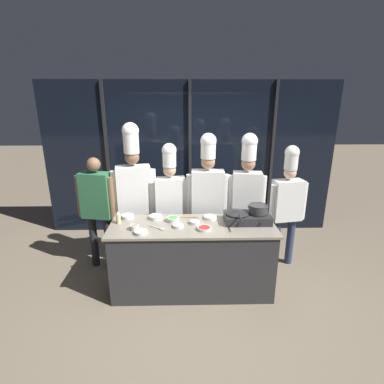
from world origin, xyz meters
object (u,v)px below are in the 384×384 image
Objects in this scene: chef_line at (208,193)px; chef_apprentice at (287,200)px; prep_bowl_garlic at (128,216)px; prep_bowl_scallions at (173,219)px; squeeze_bottle_oil at (118,218)px; prep_bowl_chicken at (210,217)px; prep_bowl_noodles at (141,232)px; serving_spoon_solid at (193,217)px; portable_stove at (247,218)px; prep_bowl_rice at (178,226)px; serving_spoon_slotted at (160,228)px; chef_pastry at (247,192)px; prep_bowl_bean_sprouts at (156,217)px; chef_head at (134,188)px; prep_bowl_onion at (195,222)px; frying_pan at (237,212)px; stock_pot at (258,209)px; person_guest at (97,203)px; chef_sous at (170,199)px; prep_bowl_mushrooms at (134,227)px; prep_bowl_bell_pepper at (204,228)px.

chef_line is 1.09× the size of chef_apprentice.
prep_bowl_garlic is 1.04× the size of prep_bowl_scallions.
squeeze_bottle_oil is 1.17m from prep_bowl_chicken.
prep_bowl_noodles is 2.13m from chef_apprentice.
squeeze_bottle_oil is at bearing -170.65° from serving_spoon_solid.
portable_stove reaches higher than prep_bowl_garlic.
prep_bowl_rice is at bearing -9.90° from squeeze_bottle_oil.
chef_pastry reaches higher than serving_spoon_slotted.
chef_apprentice is (2.29, 0.51, 0.03)m from squeeze_bottle_oil.
prep_bowl_bean_sprouts is 0.76× the size of serving_spoon_slotted.
chef_head reaches higher than chef_pastry.
prep_bowl_onion is at bearing -16.83° from prep_bowl_scallions.
frying_pan reaches higher than prep_bowl_scallions.
frying_pan is at bearing -2.72° from prep_bowl_scallions.
chef_head reaches higher than stock_pot.
person_guest is 0.84× the size of chef_pastry.
portable_stove is 0.34× the size of person_guest.
chef_pastry is (0.08, 0.48, 0.19)m from portable_stove.
chef_pastry is (1.70, 0.48, 0.17)m from squeeze_bottle_oil.
prep_bowl_noodles is 1.60m from chef_pastry.
prep_bowl_bean_sprouts reaches higher than prep_bowl_chicken.
prep_bowl_bean_sprouts is 1.38× the size of prep_bowl_onion.
chef_sous is at bearing 153.42° from stock_pot.
chef_head is (0.11, 0.57, 0.20)m from squeeze_bottle_oil.
prep_bowl_chicken is at bearing -1.26° from prep_bowl_bean_sprouts.
chef_line is (-0.47, 0.52, 0.16)m from portable_stove.
frying_pan is 0.99m from serving_spoon_slotted.
prep_bowl_scallions is at bearing 177.28° from frying_pan.
person_guest is at bearing 131.91° from prep_bowl_mushrooms.
prep_bowl_onion is 0.06× the size of chef_pastry.
stock_pot is 1.75m from squeeze_bottle_oil.
chef_pastry is at bearing -169.64° from person_guest.
prep_bowl_chicken is at bearing 145.45° from chef_head.
chef_sous is (-0.32, 0.42, 0.12)m from serving_spoon_solid.
portable_stove is 3.52× the size of squeeze_bottle_oil.
person_guest is 1.03m from chef_sous.
person_guest is 2.69m from chef_apprentice.
portable_stove is 3.29× the size of prep_bowl_bean_sprouts.
serving_spoon_solid is 0.12× the size of chef_pastry.
prep_bowl_scallions is at bearing 167.67° from person_guest.
portable_stove is at bearing 21.87° from prep_bowl_bell_pepper.
chef_line is at bearing 24.46° from squeeze_bottle_oil.
chef_line is (0.21, 0.37, 0.21)m from serving_spoon_solid.
prep_bowl_noodles is (-1.43, -0.31, -0.16)m from stock_pot.
squeeze_bottle_oil is at bearing -174.12° from prep_bowl_chicken.
prep_bowl_onion is (0.73, 0.15, -0.01)m from prep_bowl_mushrooms.
prep_bowl_rice reaches higher than serving_spoon_slotted.
chef_sous is at bearing 127.27° from serving_spoon_solid.
prep_bowl_rice is at bearing -148.57° from prep_bowl_chicken.
chef_head is (-0.83, 0.42, 0.27)m from serving_spoon_solid.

